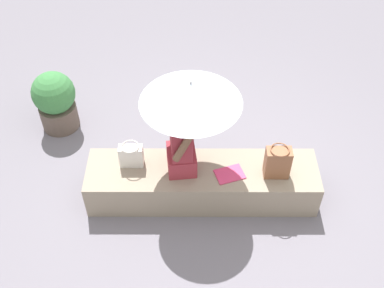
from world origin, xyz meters
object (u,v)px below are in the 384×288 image
at_px(tote_bag_canvas, 131,155).
at_px(magazine, 230,174).
at_px(planter_near, 55,100).
at_px(person_seated, 181,140).
at_px(handbag_black, 278,162).
at_px(parasol, 191,93).

distance_m(tote_bag_canvas, magazine, 1.00).
distance_m(magazine, planter_near, 2.29).
xyz_separation_m(person_seated, handbag_black, (-0.94, 0.10, -0.21)).
bearing_deg(handbag_black, magazine, 0.81).
bearing_deg(handbag_black, parasol, -9.24).
bearing_deg(magazine, tote_bag_canvas, -26.52).
distance_m(person_seated, parasol, 0.56).
bearing_deg(planter_near, parasol, 147.78).
bearing_deg(planter_near, handbag_black, 154.90).
height_order(person_seated, tote_bag_canvas, person_seated).
xyz_separation_m(handbag_black, planter_near, (2.44, -1.14, -0.19)).
distance_m(person_seated, tote_bag_canvas, 0.57).
xyz_separation_m(person_seated, planter_near, (1.50, -1.05, -0.40)).
bearing_deg(magazine, planter_near, -48.65).
bearing_deg(parasol, magazine, 159.61).
xyz_separation_m(person_seated, magazine, (-0.48, 0.10, -0.38)).
relative_size(handbag_black, tote_bag_canvas, 1.36).
bearing_deg(person_seated, parasol, -157.17).
relative_size(person_seated, handbag_black, 2.49).
height_order(person_seated, planter_near, person_seated).
bearing_deg(handbag_black, planter_near, -25.10).
bearing_deg(handbag_black, person_seated, -5.94).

